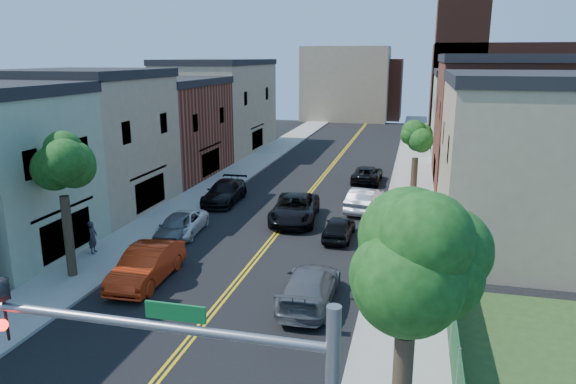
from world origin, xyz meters
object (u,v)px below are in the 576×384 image
Objects in this scene: silver_car_right at (365,199)px; black_suv_lane at (295,209)px; white_pickup at (182,224)px; grey_car_right at (310,287)px; red_sedan at (147,265)px; dark_car_right_far at (367,174)px; black_car_right at (339,228)px; grey_car_left at (176,227)px; black_car_left at (225,192)px; pedestrian_left at (93,237)px.

black_suv_lane is (-4.17, -3.46, 0.02)m from silver_car_right.
silver_car_right is at bearing 31.94° from white_pickup.
grey_car_right is at bearing -42.76° from white_pickup.
dark_car_right_far is (8.15, 23.20, -0.17)m from red_sedan.
black_car_right is at bearing 89.66° from silver_car_right.
grey_car_left is 9.56m from black_car_right.
grey_car_left is 1.05× the size of black_car_right.
pedestrian_left reaches higher than black_car_left.
black_suv_lane is 3.44× the size of pedestrian_left.
black_car_left is 17.24m from grey_car_right.
grey_car_left is at bearing 61.92° from dark_car_right_far.
black_car_right is at bearing 3.77° from white_pickup.
black_car_left is 0.90× the size of black_suv_lane.
red_sedan is 1.05× the size of dark_car_right_far.
dark_car_right_far is 24.29m from pedestrian_left.
black_suv_lane reaches higher than grey_car_left.
pedestrian_left reaches higher than grey_car_right.
white_pickup is at bearing 44.46° from silver_car_right.
silver_car_right is (10.17, 8.40, 0.10)m from grey_car_left.
black_suv_lane reaches higher than silver_car_right.
black_suv_lane reaches higher than dark_car_right_far.
black_car_left reaches higher than grey_car_right.
silver_car_right is (10.17, 0.33, 0.03)m from black_car_left.
black_car_right is 6.26m from silver_car_right.
dark_car_right_far is 0.82× the size of black_suv_lane.
dark_car_right_far is at bearing -90.33° from black_car_right.
grey_car_left is 8.06m from black_car_left.
silver_car_right is at bearing 34.42° from black_suv_lane.
black_car_right is 0.81× the size of dark_car_right_far.
silver_car_right is 5.42m from black_suv_lane.
dark_car_right_far is (9.52, 16.35, 0.05)m from white_pickup.
black_car_right is 0.66× the size of black_suv_lane.
dark_car_right_far is (0.22, 23.59, -0.10)m from grey_car_right.
black_car_right is (7.93, 8.27, -0.18)m from red_sedan.
silver_car_right is (0.87, 6.20, 0.14)m from black_car_right.
silver_car_right is at bearing -94.74° from grey_car_right.
red_sedan is at bearing 71.61° from dark_car_right_far.
white_pickup is 0.84× the size of black_car_left.
silver_car_right reaches higher than grey_car_left.
grey_car_left is (-1.37, 6.07, -0.14)m from red_sedan.
silver_car_right reaches higher than dark_car_right_far.
red_sedan is 2.96× the size of pedestrian_left.
red_sedan is at bearing -83.58° from white_pickup.
black_car_right is 4.29m from black_suv_lane.
black_car_right is (9.30, 2.20, -0.04)m from grey_car_left.
black_car_right is at bearing -76.68° from pedestrian_left.
grey_car_right is at bearing 90.51° from black_car_right.
pedestrian_left is at bearing -142.21° from black_suv_lane.
red_sedan is at bearing 46.68° from black_car_right.
black_car_right is at bearing 90.13° from dark_car_right_far.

